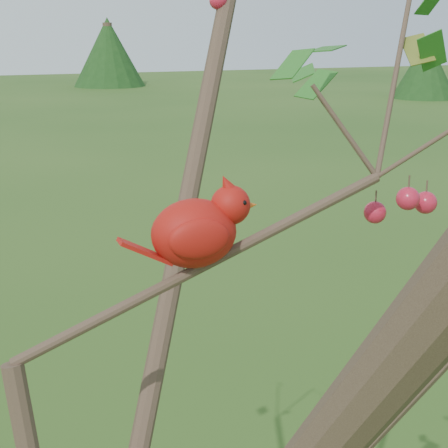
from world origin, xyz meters
The scene contains 2 objects.
crabapple_tree centered at (0.03, -0.02, 2.12)m, with size 2.35×2.05×2.95m.
cardinal centered at (0.24, 0.08, 2.14)m, with size 0.23×0.12×0.16m.
Camera 1 is at (-0.11, -0.89, 2.44)m, focal length 55.00 mm.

